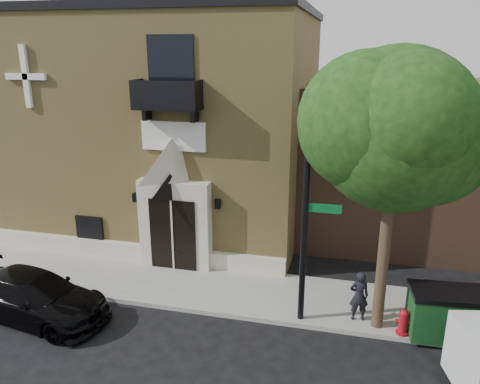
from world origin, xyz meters
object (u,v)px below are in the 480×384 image
(street_sign, at_px, (306,210))
(dumpster, at_px, (448,313))
(pedestrian_near, at_px, (359,296))
(fire_hydrant, at_px, (403,322))
(black_sedan, at_px, (34,296))

(street_sign, relative_size, dumpster, 3.09)
(street_sign, distance_m, dumpster, 4.82)
(pedestrian_near, bearing_deg, street_sign, -0.04)
(fire_hydrant, xyz_separation_m, dumpster, (1.16, 0.23, 0.32))
(black_sedan, distance_m, dumpster, 11.93)
(street_sign, distance_m, pedestrian_near, 3.09)
(black_sedan, relative_size, fire_hydrant, 6.30)
(black_sedan, distance_m, street_sign, 8.47)
(street_sign, height_order, fire_hydrant, street_sign)
(black_sedan, distance_m, pedestrian_near, 9.62)
(street_sign, relative_size, pedestrian_near, 4.39)
(black_sedan, xyz_separation_m, dumpster, (11.80, 1.71, 0.14))
(black_sedan, relative_size, pedestrian_near, 3.13)
(black_sedan, height_order, pedestrian_near, pedestrian_near)
(black_sedan, height_order, dumpster, dumpster)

